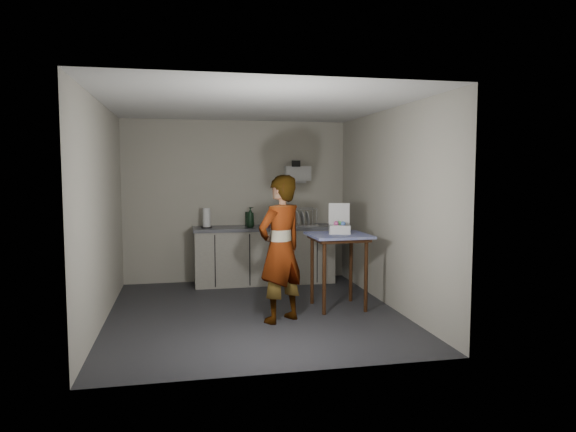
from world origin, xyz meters
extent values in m
plane|color=#2C2C32|center=(0.00, 0.00, 0.00)|extent=(4.00, 4.00, 0.00)
cube|color=beige|center=(0.00, 1.99, 1.30)|extent=(3.60, 0.02, 2.60)
cube|color=beige|center=(1.79, 0.00, 1.30)|extent=(0.02, 4.00, 2.60)
cube|color=beige|center=(-1.79, 0.00, 1.30)|extent=(0.02, 4.00, 2.60)
cube|color=white|center=(0.00, 0.00, 2.60)|extent=(3.60, 4.00, 0.01)
cube|color=black|center=(0.40, 1.70, 0.04)|extent=(2.20, 0.52, 0.08)
cube|color=#B2AE9E|center=(0.40, 1.70, 0.43)|extent=(2.20, 0.58, 0.86)
cube|color=#4F5059|center=(0.40, 1.70, 0.89)|extent=(2.24, 0.62, 0.05)
cube|color=black|center=(-0.40, 1.41, 0.43)|extent=(0.02, 0.01, 0.80)
cube|color=black|center=(0.13, 1.41, 0.43)|extent=(0.02, 0.01, 0.80)
cube|color=black|center=(0.67, 1.41, 0.43)|extent=(0.01, 0.01, 0.80)
cube|color=black|center=(1.20, 1.41, 0.43)|extent=(0.02, 0.01, 0.80)
cube|color=white|center=(1.00, 1.92, 1.75)|extent=(0.42, 0.16, 0.24)
cube|color=white|center=(1.00, 1.97, 1.61)|extent=(0.30, 0.06, 0.04)
cube|color=black|center=(0.95, 1.83, 1.91)|extent=(0.14, 0.02, 0.10)
cylinder|color=#3D200D|center=(0.84, -0.27, 0.45)|extent=(0.05, 0.05, 0.90)
cylinder|color=#3D200D|center=(1.39, -0.26, 0.45)|extent=(0.05, 0.05, 0.90)
cylinder|color=#3D200D|center=(0.83, 0.28, 0.45)|extent=(0.05, 0.05, 0.90)
cylinder|color=#3D200D|center=(1.38, 0.30, 0.45)|extent=(0.05, 0.05, 0.90)
cube|color=#3D200D|center=(1.11, 0.01, 0.92)|extent=(0.68, 0.68, 0.04)
cube|color=navy|center=(1.11, 0.01, 0.96)|extent=(0.77, 0.77, 0.03)
imported|color=#B2A593|center=(0.26, -0.44, 0.87)|extent=(0.76, 0.69, 1.74)
imported|color=black|center=(0.17, 1.60, 1.07)|extent=(0.17, 0.17, 0.32)
cylinder|color=red|center=(0.46, 1.72, 0.98)|extent=(0.07, 0.07, 0.14)
cylinder|color=black|center=(0.14, 1.77, 1.03)|extent=(0.07, 0.07, 0.23)
cylinder|color=black|center=(-0.51, 1.69, 0.92)|extent=(0.17, 0.17, 0.02)
cylinder|color=white|center=(-0.51, 1.69, 1.07)|extent=(0.12, 0.12, 0.29)
cube|color=silver|center=(1.05, 1.69, 0.92)|extent=(0.41, 0.31, 0.02)
cylinder|color=silver|center=(0.86, 1.56, 1.06)|extent=(0.01, 0.01, 0.27)
cylinder|color=silver|center=(1.23, 1.56, 1.06)|extent=(0.01, 0.01, 0.27)
cylinder|color=silver|center=(0.86, 1.82, 1.06)|extent=(0.01, 0.01, 0.27)
cylinder|color=silver|center=(1.23, 1.82, 1.06)|extent=(0.01, 0.01, 0.27)
cylinder|color=white|center=(0.95, 1.69, 1.04)|extent=(0.05, 0.22, 0.22)
cylinder|color=white|center=(1.03, 1.69, 1.04)|extent=(0.05, 0.22, 0.22)
cylinder|color=white|center=(1.11, 1.69, 1.04)|extent=(0.05, 0.22, 0.22)
cube|color=white|center=(1.14, 0.08, 0.98)|extent=(0.34, 0.34, 0.01)
cube|color=white|center=(1.11, -0.05, 1.03)|extent=(0.27, 0.08, 0.10)
cube|color=white|center=(1.18, 0.21, 1.03)|extent=(0.27, 0.08, 0.10)
cube|color=white|center=(1.02, 0.11, 1.03)|extent=(0.08, 0.27, 0.10)
cube|color=white|center=(1.27, 0.05, 1.03)|extent=(0.08, 0.27, 0.10)
cube|color=white|center=(1.18, 0.22, 1.22)|extent=(0.27, 0.08, 0.28)
cylinder|color=white|center=(1.14, 0.08, 1.03)|extent=(0.18, 0.18, 0.10)
sphere|color=#FC5DB2|center=(1.09, 0.06, 1.10)|extent=(0.06, 0.06, 0.06)
sphere|color=#5D91FD|center=(1.18, 0.03, 1.10)|extent=(0.06, 0.06, 0.06)
sphere|color=#61ED71|center=(1.16, 0.12, 1.10)|extent=(0.06, 0.06, 0.06)
sphere|color=#FC5DB2|center=(1.11, 0.13, 1.10)|extent=(0.06, 0.06, 0.06)
camera|label=1|loc=(-0.87, -6.33, 1.79)|focal=32.00mm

